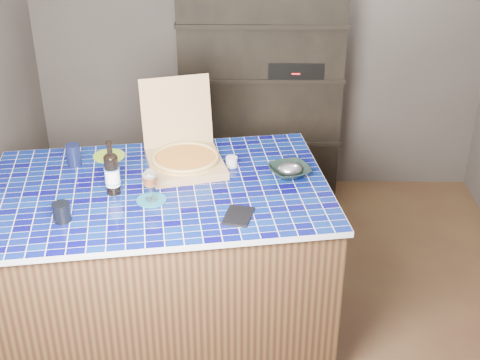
{
  "coord_description": "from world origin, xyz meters",
  "views": [
    {
      "loc": [
        -0.09,
        -3.26,
        2.73
      ],
      "look_at": [
        -0.13,
        0.0,
        0.96
      ],
      "focal_mm": 50.0,
      "sensor_mm": 36.0,
      "label": 1
    }
  ],
  "objects_px": {
    "dvd_case": "(238,216)",
    "mead_bottle": "(112,173)",
    "pizza_box": "(185,156)",
    "bowl": "(290,171)",
    "wine_glass": "(150,179)",
    "kitchen_island": "(165,263)"
  },
  "relations": [
    {
      "from": "pizza_box",
      "to": "mead_bottle",
      "type": "height_order",
      "value": "pizza_box"
    },
    {
      "from": "kitchen_island",
      "to": "pizza_box",
      "type": "xyz_separation_m",
      "value": [
        0.11,
        0.25,
        0.56
      ]
    },
    {
      "from": "dvd_case",
      "to": "kitchen_island",
      "type": "bearing_deg",
      "value": 157.5
    },
    {
      "from": "kitchen_island",
      "to": "wine_glass",
      "type": "relative_size",
      "value": 11.06
    },
    {
      "from": "bowl",
      "to": "pizza_box",
      "type": "bearing_deg",
      "value": 169.6
    },
    {
      "from": "dvd_case",
      "to": "bowl",
      "type": "distance_m",
      "value": 0.52
    },
    {
      "from": "pizza_box",
      "to": "dvd_case",
      "type": "relative_size",
      "value": 3.26
    },
    {
      "from": "kitchen_island",
      "to": "wine_glass",
      "type": "xyz_separation_m",
      "value": [
        -0.03,
        -0.14,
        0.62
      ]
    },
    {
      "from": "wine_glass",
      "to": "kitchen_island",
      "type": "bearing_deg",
      "value": 79.25
    },
    {
      "from": "dvd_case",
      "to": "mead_bottle",
      "type": "bearing_deg",
      "value": 172.74
    },
    {
      "from": "mead_bottle",
      "to": "bowl",
      "type": "bearing_deg",
      "value": 12.48
    },
    {
      "from": "dvd_case",
      "to": "bowl",
      "type": "relative_size",
      "value": 0.82
    },
    {
      "from": "mead_bottle",
      "to": "wine_glass",
      "type": "xyz_separation_m",
      "value": [
        0.21,
        -0.08,
        0.01
      ]
    },
    {
      "from": "pizza_box",
      "to": "wine_glass",
      "type": "distance_m",
      "value": 0.42
    },
    {
      "from": "mead_bottle",
      "to": "bowl",
      "type": "height_order",
      "value": "mead_bottle"
    },
    {
      "from": "pizza_box",
      "to": "mead_bottle",
      "type": "bearing_deg",
      "value": -153.33
    },
    {
      "from": "wine_glass",
      "to": "dvd_case",
      "type": "relative_size",
      "value": 0.99
    },
    {
      "from": "wine_glass",
      "to": "dvd_case",
      "type": "distance_m",
      "value": 0.49
    },
    {
      "from": "wine_glass",
      "to": "dvd_case",
      "type": "xyz_separation_m",
      "value": [
        0.45,
        -0.16,
        -0.12
      ]
    },
    {
      "from": "pizza_box",
      "to": "dvd_case",
      "type": "bearing_deg",
      "value": -75.99
    },
    {
      "from": "kitchen_island",
      "to": "mead_bottle",
      "type": "height_order",
      "value": "mead_bottle"
    },
    {
      "from": "mead_bottle",
      "to": "dvd_case",
      "type": "relative_size",
      "value": 1.66
    }
  ]
}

